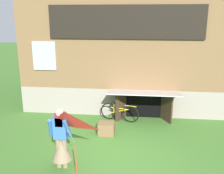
{
  "coord_description": "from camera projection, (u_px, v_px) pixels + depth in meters",
  "views": [
    {
      "loc": [
        0.57,
        -6.6,
        3.86
      ],
      "look_at": [
        -0.27,
        0.9,
        1.77
      ],
      "focal_mm": 41.6,
      "sensor_mm": 36.0,
      "label": 1
    }
  ],
  "objects": [
    {
      "name": "ground_plane",
      "position": [
        118.0,
        155.0,
        7.41
      ],
      "size": [
        60.0,
        60.0,
        0.0
      ],
      "primitive_type": "plane",
      "color": "#3D6B28"
    },
    {
      "name": "log_house",
      "position": [
        129.0,
        42.0,
        12.01
      ],
      "size": [
        8.38,
        6.2,
        5.3
      ],
      "color": "gray",
      "rests_on": "ground_plane"
    },
    {
      "name": "person",
      "position": [
        61.0,
        143.0,
        6.66
      ],
      "size": [
        0.61,
        0.52,
        1.63
      ],
      "rotation": [
        0.0,
        0.0,
        -0.08
      ],
      "color": "#7F6B51",
      "rests_on": "ground_plane"
    },
    {
      "name": "kite",
      "position": [
        65.0,
        128.0,
        5.96
      ],
      "size": [
        1.04,
        0.95,
        1.69
      ],
      "color": "red",
      "rests_on": "ground_plane"
    },
    {
      "name": "bicycle_yellow",
      "position": [
        119.0,
        112.0,
        9.75
      ],
      "size": [
        1.48,
        0.44,
        0.69
      ],
      "rotation": [
        0.0,
        0.0,
        -0.26
      ],
      "color": "black",
      "rests_on": "ground_plane"
    },
    {
      "name": "wooden_crate",
      "position": [
        106.0,
        128.0,
        8.68
      ],
      "size": [
        0.53,
        0.45,
        0.41
      ],
      "primitive_type": "cube",
      "color": "brown",
      "rests_on": "ground_plane"
    }
  ]
}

